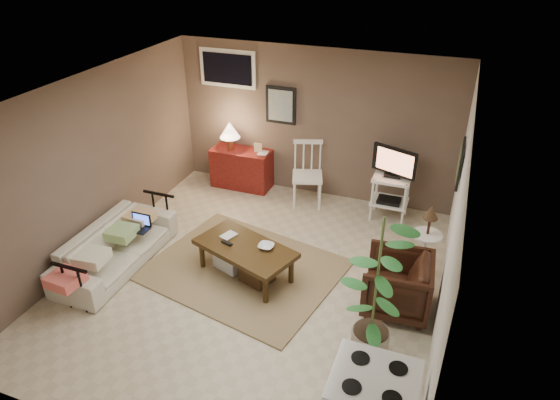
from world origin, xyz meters
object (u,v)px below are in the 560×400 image
at_px(coffee_table, 245,258).
at_px(side_table, 428,233).
at_px(armchair, 397,282).
at_px(potted_plant, 376,287).
at_px(red_console, 241,165).
at_px(sofa, 115,241).
at_px(tv_stand, 392,182).
at_px(spindle_chair, 307,176).

distance_m(coffee_table, side_table, 2.30).
xyz_separation_m(armchair, potted_plant, (-0.13, -0.85, 0.54)).
xyz_separation_m(side_table, armchair, (-0.23, -0.79, -0.23)).
bearing_deg(red_console, sofa, -102.97).
bearing_deg(red_console, tv_stand, -3.90).
height_order(red_console, potted_plant, potted_plant).
xyz_separation_m(spindle_chair, side_table, (1.96, -1.23, 0.14)).
bearing_deg(sofa, spindle_chair, -36.98).
relative_size(red_console, armchair, 1.51).
height_order(spindle_chair, armchair, spindle_chair).
relative_size(coffee_table, spindle_chair, 1.38).
xyz_separation_m(sofa, red_console, (0.60, 2.62, 0.03)).
bearing_deg(side_table, armchair, -105.85).
height_order(spindle_chair, tv_stand, tv_stand).
distance_m(sofa, potted_plant, 3.52).
bearing_deg(tv_stand, armchair, -78.17).
bearing_deg(spindle_chair, potted_plant, -60.87).
bearing_deg(coffee_table, potted_plant, -24.57).
bearing_deg(coffee_table, spindle_chair, 85.64).
xyz_separation_m(red_console, potted_plant, (2.84, -3.06, 0.53)).
distance_m(spindle_chair, potted_plant, 3.33).
xyz_separation_m(coffee_table, side_table, (2.12, 0.84, 0.35)).
height_order(sofa, side_table, side_table).
relative_size(red_console, spindle_chair, 1.13).
distance_m(sofa, red_console, 2.69).
distance_m(tv_stand, potted_plant, 2.92).
relative_size(coffee_table, armchair, 1.84).
height_order(red_console, side_table, red_console).
bearing_deg(side_table, red_console, 156.21).
bearing_deg(coffee_table, sofa, -167.69).
bearing_deg(sofa, coffee_table, -77.69).
relative_size(sofa, tv_stand, 1.62).
height_order(tv_stand, potted_plant, potted_plant).
bearing_deg(sofa, potted_plant, -97.28).
xyz_separation_m(tv_stand, potted_plant, (0.30, -2.88, 0.31)).
bearing_deg(red_console, potted_plant, -47.10).
distance_m(armchair, potted_plant, 1.02).
bearing_deg(armchair, red_console, -130.46).
distance_m(side_table, potted_plant, 1.71).
bearing_deg(red_console, coffee_table, -64.42).
bearing_deg(sofa, armchair, -83.37).
bearing_deg(armchair, tv_stand, -172.05).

